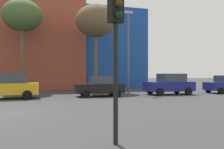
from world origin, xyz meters
TOP-DOWN VIEW (x-y plane):
  - building_backdrop at (-3.21, 21.49)m, footprint 36.81×11.80m
  - parked_car_2 at (-0.36, 6.74)m, footprint 4.31×2.12m
  - parked_car_3 at (6.50, 6.74)m, footprint 3.82×1.88m
  - parked_car_4 at (12.82, 6.74)m, footprint 4.27×2.09m
  - traffic_light_near_right at (3.77, -6.16)m, footprint 0.41×0.40m
  - bare_tree_0 at (7.29, 11.88)m, footprint 4.18×4.18m
  - bare_tree_1 at (0.11, 12.90)m, footprint 3.87×3.87m
  - street_lamp at (9.59, 8.52)m, footprint 0.80×0.24m

SIDE VIEW (x-z plane):
  - parked_car_3 at x=6.50m, z-range 0.00..1.65m
  - parked_car_4 at x=12.82m, z-range -0.01..1.85m
  - parked_car_2 at x=-0.36m, z-range -0.01..1.86m
  - traffic_light_near_right at x=3.77m, z-range 0.93..4.90m
  - street_lamp at x=9.59m, z-range 0.52..8.13m
  - building_backdrop at x=-3.21m, z-range -1.03..11.68m
  - bare_tree_0 at x=7.29m, z-range 2.76..11.75m
  - bare_tree_1 at x=0.11m, z-range 2.92..12.05m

